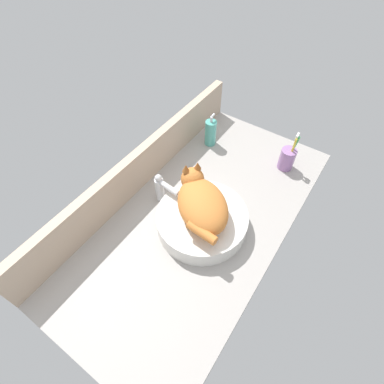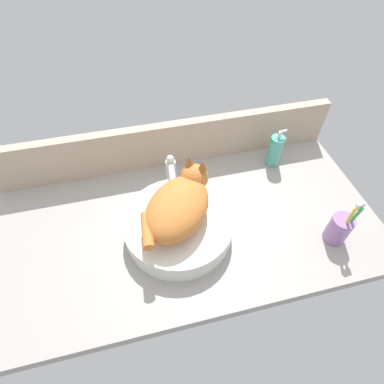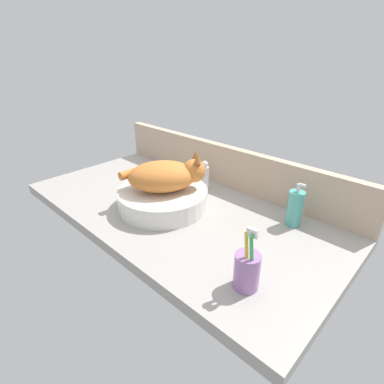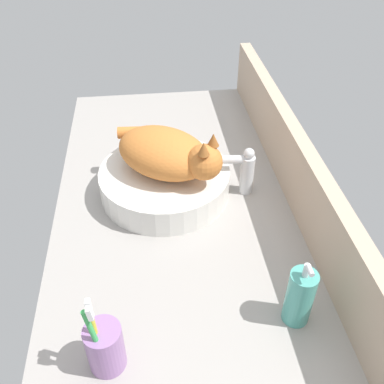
% 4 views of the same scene
% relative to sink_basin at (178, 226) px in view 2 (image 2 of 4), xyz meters
% --- Properties ---
extents(ground_plane, '(1.26, 0.64, 0.04)m').
position_rel_sink_basin_xyz_m(ground_plane, '(0.04, 0.03, -0.06)').
color(ground_plane, '#9E9993').
extents(backsplash_panel, '(1.26, 0.04, 0.18)m').
position_rel_sink_basin_xyz_m(backsplash_panel, '(0.04, 0.33, 0.05)').
color(backsplash_panel, tan).
rests_on(backsplash_panel, ground_plane).
extents(sink_basin, '(0.34, 0.34, 0.07)m').
position_rel_sink_basin_xyz_m(sink_basin, '(0.00, 0.00, 0.00)').
color(sink_basin, silver).
rests_on(sink_basin, ground_plane).
extents(cat, '(0.29, 0.30, 0.14)m').
position_rel_sink_basin_xyz_m(cat, '(0.01, 0.01, 0.09)').
color(cat, '#CC7533').
rests_on(cat, sink_basin).
extents(faucet, '(0.04, 0.12, 0.14)m').
position_rel_sink_basin_xyz_m(faucet, '(0.02, 0.20, 0.04)').
color(faucet, silver).
rests_on(faucet, ground_plane).
extents(soap_dispenser, '(0.05, 0.05, 0.16)m').
position_rel_sink_basin_xyz_m(soap_dispenser, '(0.42, 0.23, 0.03)').
color(soap_dispenser, teal).
rests_on(soap_dispenser, ground_plane).
extents(toothbrush_cup, '(0.07, 0.07, 0.19)m').
position_rel_sink_basin_xyz_m(toothbrush_cup, '(0.48, -0.14, 0.02)').
color(toothbrush_cup, '#996BA8').
rests_on(toothbrush_cup, ground_plane).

